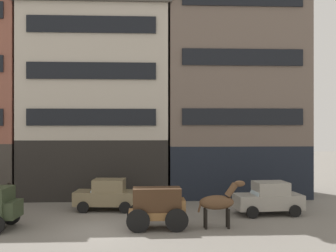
{
  "coord_description": "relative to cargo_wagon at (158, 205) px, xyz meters",
  "views": [
    {
      "loc": [
        2.13,
        -19.42,
        4.92
      ],
      "look_at": [
        3.17,
        2.02,
        4.96
      ],
      "focal_mm": 43.66,
      "sensor_mm": 36.0,
      "label": 1
    }
  ],
  "objects": [
    {
      "name": "pedestrian_officer",
      "position": [
        -8.22,
        3.52,
        -0.17
      ],
      "size": [
        0.4,
        0.4,
        1.79
      ],
      "color": "black",
      "rests_on": "ground_plane"
    },
    {
      "name": "draft_horse",
      "position": [
        2.95,
        0.0,
        0.12
      ],
      "size": [
        2.35,
        0.64,
        2.3
      ],
      "color": "#513823",
      "rests_on": "ground_plane"
    },
    {
      "name": "building_center_right",
      "position": [
        5.81,
        9.86,
        6.88
      ],
      "size": [
        10.14,
        5.85,
        15.96
      ],
      "color": "black",
      "rests_on": "ground_plane"
    },
    {
      "name": "sedan_dark",
      "position": [
        6.28,
        2.93,
        -0.23
      ],
      "size": [
        3.82,
        2.11,
        1.83
      ],
      "color": "gray",
      "rests_on": "ground_plane"
    },
    {
      "name": "building_center_left",
      "position": [
        -4.15,
        9.86,
        5.7
      ],
      "size": [
        10.48,
        5.85,
        13.61
      ],
      "color": "black",
      "rests_on": "ground_plane"
    },
    {
      "name": "cargo_wagon",
      "position": [
        0.0,
        0.0,
        0.0
      ],
      "size": [
        2.93,
        1.57,
        1.98
      ],
      "color": "brown",
      "rests_on": "ground_plane"
    },
    {
      "name": "ground_plane",
      "position": [
        -2.59,
        -0.21,
        -1.15
      ],
      "size": [
        120.0,
        120.0,
        0.0
      ],
      "primitive_type": "plane",
      "color": "slate"
    },
    {
      "name": "sedan_light",
      "position": [
        -2.88,
        4.53,
        -0.23
      ],
      "size": [
        3.82,
        2.11,
        1.83
      ],
      "color": "#7A6B4C",
      "rests_on": "ground_plane"
    }
  ]
}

